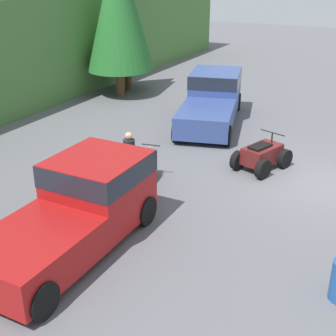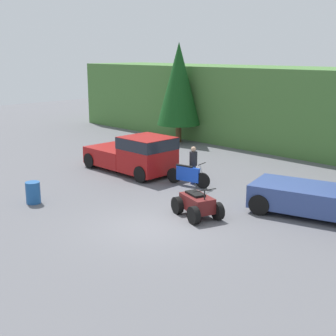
% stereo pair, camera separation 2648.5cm
% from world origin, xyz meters
% --- Properties ---
extents(ground_plane, '(80.00, 80.00, 0.00)m').
position_xyz_m(ground_plane, '(0.00, 0.00, 0.00)').
color(ground_plane, '#5B5B60').
extents(tree_mid_left, '(3.21, 3.21, 7.29)m').
position_xyz_m(tree_mid_left, '(6.23, 11.31, 4.29)').
color(tree_mid_left, brown).
rests_on(tree_mid_left, ground_plane).
extents(tree_mid_right, '(2.78, 2.78, 6.33)m').
position_xyz_m(tree_mid_right, '(7.45, 11.58, 3.72)').
color(tree_mid_right, brown).
rests_on(tree_mid_right, ground_plane).
extents(pickup_truck_red, '(5.06, 2.24, 1.95)m').
position_xyz_m(pickup_truck_red, '(-6.03, 4.50, 1.01)').
color(pickup_truck_red, maroon).
rests_on(pickup_truck_red, ground_plane).
extents(pickup_truck_second, '(6.19, 3.60, 1.95)m').
position_xyz_m(pickup_truck_second, '(4.57, 5.46, 1.02)').
color(pickup_truck_second, '#334784').
rests_on(pickup_truck_second, ground_plane).
extents(dirt_bike, '(2.24, 0.69, 1.14)m').
position_xyz_m(dirt_bike, '(-2.68, 4.69, 0.48)').
color(dirt_bike, black).
rests_on(dirt_bike, ground_plane).
extents(quad_atv, '(2.18, 1.75, 1.17)m').
position_xyz_m(quad_atv, '(0.36, 1.91, 0.46)').
color(quad_atv, black).
rests_on(quad_atv, ground_plane).
extents(rider_person, '(0.47, 0.47, 1.74)m').
position_xyz_m(rider_person, '(-2.77, 5.13, 0.94)').
color(rider_person, navy).
rests_on(rider_person, ground_plane).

